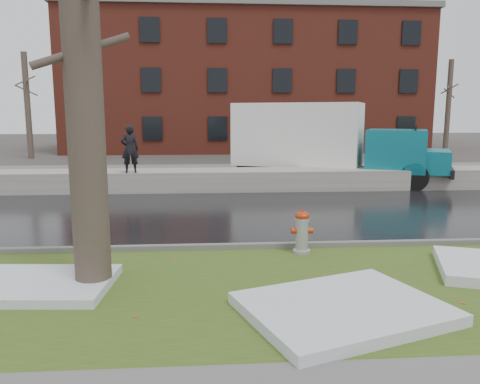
{
  "coord_description": "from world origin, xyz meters",
  "views": [
    {
      "loc": [
        -0.95,
        -8.23,
        2.75
      ],
      "look_at": [
        -0.21,
        2.27,
        1.0
      ],
      "focal_mm": 35.0,
      "sensor_mm": 36.0,
      "label": 1
    }
  ],
  "objects": [
    {
      "name": "bg_tree_center",
      "position": [
        -6.0,
        26.0,
        3.33
      ],
      "size": [
        1.4,
        1.62,
        6.5
      ],
      "color": "brown",
      "rests_on": "ground"
    },
    {
      "name": "snowbank",
      "position": [
        0.0,
        8.7,
        0.38
      ],
      "size": [
        60.0,
        1.6,
        0.75
      ],
      "primitive_type": "cube",
      "color": "#A8A299",
      "rests_on": "ground"
    },
    {
      "name": "snow_patch_far",
      "position": [
        -3.6,
        -1.02,
        0.11
      ],
      "size": [
        2.31,
        1.75,
        0.14
      ],
      "primitive_type": "cube",
      "rotation": [
        0.0,
        0.0,
        -0.07
      ],
      "color": "silver",
      "rests_on": "verge"
    },
    {
      "name": "bg_tree_right",
      "position": [
        16.0,
        24.0,
        3.33
      ],
      "size": [
        1.4,
        1.62,
        6.5
      ],
      "color": "brown",
      "rests_on": "ground"
    },
    {
      "name": "curb",
      "position": [
        0.0,
        1.0,
        0.07
      ],
      "size": [
        60.0,
        0.15,
        0.14
      ],
      "primitive_type": "cube",
      "color": "slate",
      "rests_on": "ground"
    },
    {
      "name": "tree",
      "position": [
        -2.78,
        -0.94,
        3.6
      ],
      "size": [
        1.37,
        1.56,
        7.08
      ],
      "rotation": [
        0.0,
        0.0,
        0.11
      ],
      "color": "brown",
      "rests_on": "verge"
    },
    {
      "name": "ground",
      "position": [
        0.0,
        0.0,
        0.0
      ],
      "size": [
        120.0,
        120.0,
        0.0
      ],
      "primitive_type": "plane",
      "color": "#47423D",
      "rests_on": "ground"
    },
    {
      "name": "brick_building",
      "position": [
        2.0,
        30.0,
        5.0
      ],
      "size": [
        26.0,
        12.0,
        10.0
      ],
      "primitive_type": "cube",
      "color": "maroon",
      "rests_on": "ground"
    },
    {
      "name": "parking_lot",
      "position": [
        0.0,
        13.0,
        0.01
      ],
      "size": [
        60.0,
        9.0,
        0.03
      ],
      "primitive_type": "cube",
      "color": "slate",
      "rests_on": "ground"
    },
    {
      "name": "snow_patch_near",
      "position": [
        0.89,
        -2.28,
        0.12
      ],
      "size": [
        3.12,
        2.76,
        0.16
      ],
      "primitive_type": "cube",
      "rotation": [
        0.0,
        0.0,
        0.34
      ],
      "color": "silver",
      "rests_on": "verge"
    },
    {
      "name": "fire_hydrant",
      "position": [
        0.9,
        0.61,
        0.51
      ],
      "size": [
        0.42,
        0.36,
        0.88
      ],
      "rotation": [
        0.0,
        0.0,
        -0.03
      ],
      "color": "#ADAEB5",
      "rests_on": "verge"
    },
    {
      "name": "bg_tree_left",
      "position": [
        -12.0,
        22.0,
        3.33
      ],
      "size": [
        1.4,
        1.62,
        6.5
      ],
      "color": "brown",
      "rests_on": "ground"
    },
    {
      "name": "box_truck",
      "position": [
        3.69,
        10.32,
        1.69
      ],
      "size": [
        9.38,
        5.39,
        3.2
      ],
      "rotation": [
        0.0,
        0.0,
        -0.43
      ],
      "color": "black",
      "rests_on": "ground"
    },
    {
      "name": "road",
      "position": [
        0.0,
        4.5,
        0.01
      ],
      "size": [
        60.0,
        7.0,
        0.03
      ],
      "primitive_type": "cube",
      "color": "black",
      "rests_on": "ground"
    },
    {
      "name": "worker",
      "position": [
        -3.6,
        8.1,
        1.57
      ],
      "size": [
        0.66,
        0.49,
        1.64
      ],
      "primitive_type": "imported",
      "rotation": [
        0.0,
        0.0,
        3.32
      ],
      "color": "black",
      "rests_on": "snowbank"
    },
    {
      "name": "verge",
      "position": [
        0.0,
        -1.25,
        0.02
      ],
      "size": [
        60.0,
        4.5,
        0.04
      ],
      "primitive_type": "cube",
      "color": "#324B19",
      "rests_on": "ground"
    }
  ]
}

